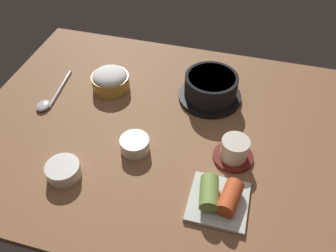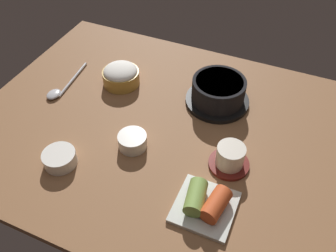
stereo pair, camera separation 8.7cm
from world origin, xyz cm
name	(u,v)px [view 1 (the left image)]	position (x,y,z in cm)	size (l,w,h in cm)	color
dining_table	(163,130)	(0.00, 0.00, 1.00)	(100.00, 76.00, 2.00)	brown
stone_pot	(211,88)	(9.68, 14.70, 5.73)	(17.62, 17.62, 7.51)	black
rice_bowl	(110,80)	(-18.88, 11.60, 5.01)	(10.73, 10.73, 6.09)	#B78C38
tea_cup_with_saucer	(234,150)	(19.04, -5.38, 4.77)	(9.64, 9.64, 5.98)	maroon
banchan_cup_center	(135,144)	(-4.40, -9.06, 3.92)	(7.10, 7.10, 3.58)	white
kimchi_plate	(219,198)	(17.70, -18.63, 4.01)	(12.58, 12.58, 5.00)	silver
side_bowl_near	(63,170)	(-17.55, -20.58, 3.79)	(7.81, 7.81, 3.34)	white
spoon	(49,100)	(-33.41, 1.43, 2.61)	(3.88, 18.89, 1.35)	#B7B7BC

